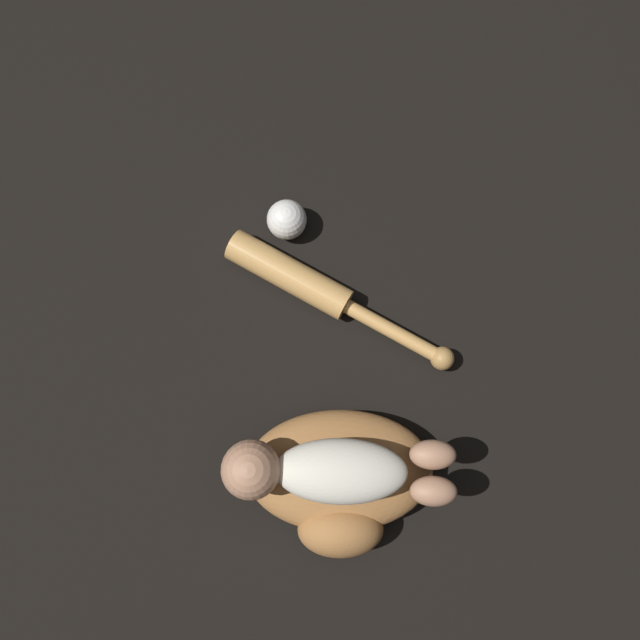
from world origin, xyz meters
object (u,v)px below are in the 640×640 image
at_px(baseball_glove, 340,478).
at_px(baby_figure, 326,469).
at_px(baseball_bat, 314,287).
at_px(baseball, 287,219).

relative_size(baseball_glove, baby_figure, 0.93).
bearing_deg(baseball_glove, baby_figure, -25.38).
relative_size(baseball_bat, baseball, 5.89).
xyz_separation_m(baby_figure, baseball, (0.15, -0.46, -0.11)).
bearing_deg(baby_figure, baseball, -72.14).
bearing_deg(baseball_glove, baseball, -69.58).
bearing_deg(baseball_bat, baby_figure, 102.60).
relative_size(baby_figure, baseball, 4.95).
relative_size(baby_figure, baseball_bat, 0.84).
xyz_separation_m(baseball_glove, baseball, (0.18, -0.47, -0.02)).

